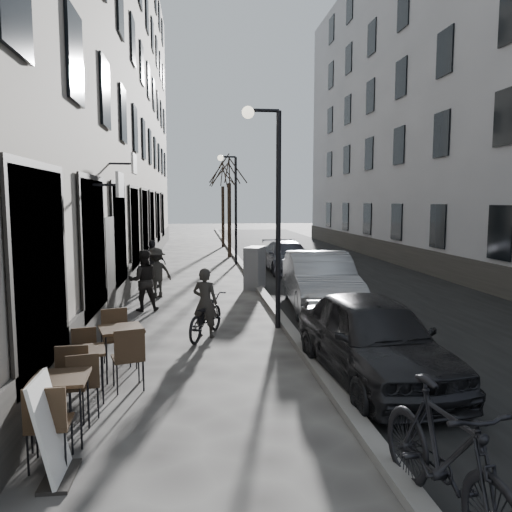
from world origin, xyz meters
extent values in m
plane|color=#373432|center=(0.00, 0.00, 0.00)|extent=(120.00, 120.00, 0.00)
cube|color=black|center=(3.85, 16.00, 0.00)|extent=(7.30, 60.00, 0.00)
cube|color=slate|center=(0.20, 16.00, 0.06)|extent=(0.25, 60.00, 0.12)
cube|color=#9F9885|center=(-6.00, 16.50, 8.00)|extent=(4.00, 35.00, 16.00)
cube|color=gray|center=(9.50, 16.50, 8.00)|extent=(4.00, 35.00, 16.00)
cylinder|color=black|center=(0.00, 6.00, 2.50)|extent=(0.12, 0.12, 5.00)
cylinder|color=black|center=(-0.35, 6.00, 5.00)|extent=(0.70, 0.08, 0.08)
sphere|color=#FFF2CC|center=(-0.70, 6.00, 4.95)|extent=(0.28, 0.28, 0.28)
cylinder|color=black|center=(0.00, 18.00, 2.50)|extent=(0.12, 0.12, 5.00)
cylinder|color=black|center=(-0.35, 18.00, 5.00)|extent=(0.70, 0.08, 0.08)
sphere|color=#FFF2CC|center=(-0.70, 18.00, 4.95)|extent=(0.28, 0.28, 0.28)
cylinder|color=black|center=(-0.10, 21.00, 1.95)|extent=(0.20, 0.20, 3.90)
cylinder|color=black|center=(-0.10, 27.00, 1.95)|extent=(0.20, 0.20, 3.90)
cube|color=#302115|center=(-3.60, 0.84, 0.80)|extent=(0.71, 0.71, 0.04)
cylinder|color=black|center=(-3.87, 0.54, 0.39)|extent=(0.03, 0.03, 0.78)
cylinder|color=black|center=(-3.30, 0.57, 0.39)|extent=(0.03, 0.03, 0.78)
cylinder|color=black|center=(-3.90, 1.10, 0.39)|extent=(0.03, 0.03, 0.78)
cylinder|color=black|center=(-3.33, 1.13, 0.39)|extent=(0.03, 0.03, 0.78)
cube|color=#302115|center=(-3.60, 2.13, 0.75)|extent=(0.75, 0.75, 0.04)
cylinder|color=black|center=(-3.81, 1.81, 0.37)|extent=(0.02, 0.02, 0.73)
cylinder|color=black|center=(-3.29, 1.92, 0.37)|extent=(0.02, 0.02, 0.73)
cylinder|color=black|center=(-3.92, 2.33, 0.37)|extent=(0.02, 0.02, 0.73)
cylinder|color=black|center=(-3.40, 2.44, 0.37)|extent=(0.02, 0.02, 0.73)
cube|color=#302115|center=(-3.18, 3.09, 0.83)|extent=(0.86, 0.86, 0.04)
cylinder|color=black|center=(-3.37, 2.73, 0.40)|extent=(0.03, 0.03, 0.81)
cylinder|color=black|center=(-2.81, 2.90, 0.40)|extent=(0.03, 0.03, 0.81)
cylinder|color=black|center=(-3.54, 3.29, 0.40)|extent=(0.03, 0.03, 0.81)
cylinder|color=black|center=(-2.98, 3.45, 0.40)|extent=(0.03, 0.03, 0.81)
cube|color=black|center=(-3.40, -0.06, 0.02)|extent=(0.32, 0.66, 0.04)
cube|color=silver|center=(-3.49, -0.06, 0.59)|extent=(0.28, 0.66, 1.10)
cube|color=slate|center=(0.10, 11.40, 0.71)|extent=(0.86, 1.08, 1.42)
imported|color=black|center=(-1.71, 5.39, 0.47)|extent=(1.26, 1.89, 0.94)
imported|color=#2A2724|center=(-1.71, 5.39, 0.77)|extent=(0.66, 0.56, 1.54)
imported|color=black|center=(-3.32, 8.25, 0.83)|extent=(0.89, 0.74, 1.66)
imported|color=#2A2825|center=(-3.11, 10.13, 0.78)|extent=(1.16, 1.01, 1.55)
imported|color=black|center=(-3.40, 11.99, 0.82)|extent=(1.04, 0.68, 1.64)
imported|color=black|center=(1.00, 2.42, 0.72)|extent=(1.94, 4.30, 1.43)
imported|color=gray|center=(1.49, 7.90, 0.78)|extent=(2.02, 4.85, 1.56)
imported|color=#34353D|center=(1.94, 15.15, 0.63)|extent=(1.85, 4.38, 1.26)
imported|color=black|center=(0.35, -1.25, 0.64)|extent=(0.85, 2.19, 1.28)
camera|label=1|loc=(-1.92, -5.37, 2.99)|focal=35.00mm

